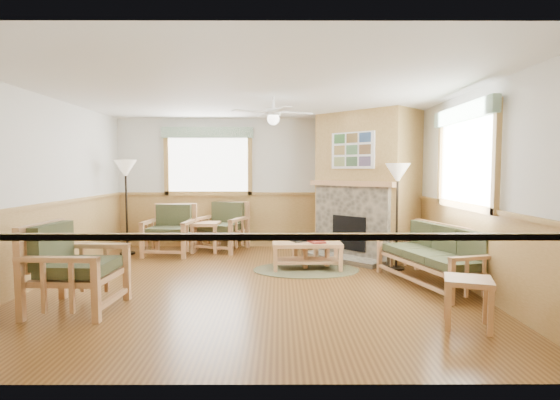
{
  "coord_description": "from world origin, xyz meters",
  "views": [
    {
      "loc": [
        0.38,
        -6.21,
        1.63
      ],
      "look_at": [
        0.4,
        0.7,
        1.15
      ],
      "focal_mm": 28.0,
      "sensor_mm": 36.0,
      "label": 1
    }
  ],
  "objects_px": {
    "armchair_left": "(77,267)",
    "floor_lamp_left": "(126,207)",
    "coffee_table": "(307,256)",
    "armchair_back_left": "(170,230)",
    "end_table_chairs": "(206,237)",
    "armchair_back_right": "(222,226)",
    "sofa": "(432,256)",
    "floor_lamp_right": "(397,216)",
    "end_table_sofa": "(468,303)",
    "footstool": "(311,253)"
  },
  "relations": [
    {
      "from": "armchair_left",
      "to": "floor_lamp_left",
      "type": "bearing_deg",
      "value": 12.77
    },
    {
      "from": "coffee_table",
      "to": "floor_lamp_left",
      "type": "height_order",
      "value": "floor_lamp_left"
    },
    {
      "from": "floor_lamp_left",
      "to": "armchair_back_left",
      "type": "bearing_deg",
      "value": -4.23
    },
    {
      "from": "armchair_left",
      "to": "end_table_chairs",
      "type": "distance_m",
      "value": 3.7
    },
    {
      "from": "coffee_table",
      "to": "floor_lamp_left",
      "type": "relative_size",
      "value": 0.61
    },
    {
      "from": "end_table_chairs",
      "to": "floor_lamp_left",
      "type": "distance_m",
      "value": 1.62
    },
    {
      "from": "armchair_back_right",
      "to": "sofa",
      "type": "bearing_deg",
      "value": -18.74
    },
    {
      "from": "sofa",
      "to": "floor_lamp_right",
      "type": "height_order",
      "value": "floor_lamp_right"
    },
    {
      "from": "armchair_back_left",
      "to": "floor_lamp_left",
      "type": "distance_m",
      "value": 0.94
    },
    {
      "from": "armchair_back_left",
      "to": "end_table_sofa",
      "type": "distance_m",
      "value": 5.61
    },
    {
      "from": "end_table_sofa",
      "to": "floor_lamp_right",
      "type": "height_order",
      "value": "floor_lamp_right"
    },
    {
      "from": "footstool",
      "to": "floor_lamp_right",
      "type": "bearing_deg",
      "value": -11.32
    },
    {
      "from": "armchair_back_right",
      "to": "floor_lamp_left",
      "type": "distance_m",
      "value": 1.87
    },
    {
      "from": "end_table_chairs",
      "to": "floor_lamp_left",
      "type": "xyz_separation_m",
      "value": [
        -1.48,
        -0.22,
        0.62
      ]
    },
    {
      "from": "end_table_sofa",
      "to": "floor_lamp_left",
      "type": "bearing_deg",
      "value": 141.09
    },
    {
      "from": "armchair_left",
      "to": "end_table_sofa",
      "type": "xyz_separation_m",
      "value": [
        4.29,
        -0.58,
        -0.25
      ]
    },
    {
      "from": "armchair_left",
      "to": "coffee_table",
      "type": "distance_m",
      "value": 3.5
    },
    {
      "from": "footstool",
      "to": "end_table_chairs",
      "type": "bearing_deg",
      "value": 148.08
    },
    {
      "from": "sofa",
      "to": "coffee_table",
      "type": "height_order",
      "value": "sofa"
    },
    {
      "from": "end_table_chairs",
      "to": "armchair_back_left",
      "type": "bearing_deg",
      "value": -156.31
    },
    {
      "from": "armchair_back_left",
      "to": "armchair_left",
      "type": "bearing_deg",
      "value": -89.53
    },
    {
      "from": "armchair_back_right",
      "to": "armchair_left",
      "type": "distance_m",
      "value": 3.95
    },
    {
      "from": "armchair_left",
      "to": "floor_lamp_left",
      "type": "distance_m",
      "value": 3.44
    },
    {
      "from": "end_table_chairs",
      "to": "end_table_sofa",
      "type": "xyz_separation_m",
      "value": [
        3.4,
        -4.17,
        -0.04
      ]
    },
    {
      "from": "end_table_chairs",
      "to": "floor_lamp_left",
      "type": "height_order",
      "value": "floor_lamp_left"
    },
    {
      "from": "armchair_back_right",
      "to": "floor_lamp_right",
      "type": "distance_m",
      "value": 3.54
    },
    {
      "from": "armchair_back_right",
      "to": "coffee_table",
      "type": "height_order",
      "value": "armchair_back_right"
    },
    {
      "from": "armchair_left",
      "to": "footstool",
      "type": "xyz_separation_m",
      "value": [
        2.88,
        2.34,
        -0.29
      ]
    },
    {
      "from": "armchair_back_right",
      "to": "coffee_table",
      "type": "xyz_separation_m",
      "value": [
        1.61,
        -1.69,
        -0.26
      ]
    },
    {
      "from": "end_table_sofa",
      "to": "footstool",
      "type": "height_order",
      "value": "end_table_sofa"
    },
    {
      "from": "armchair_back_left",
      "to": "footstool",
      "type": "relative_size",
      "value": 1.93
    },
    {
      "from": "armchair_left",
      "to": "floor_lamp_right",
      "type": "distance_m",
      "value": 4.76
    },
    {
      "from": "end_table_chairs",
      "to": "footstool",
      "type": "relative_size",
      "value": 1.2
    },
    {
      "from": "footstool",
      "to": "sofa",
      "type": "bearing_deg",
      "value": -37.45
    },
    {
      "from": "armchair_left",
      "to": "coffee_table",
      "type": "bearing_deg",
      "value": -50.58
    },
    {
      "from": "end_table_chairs",
      "to": "coffee_table",
      "type": "bearing_deg",
      "value": -38.28
    },
    {
      "from": "coffee_table",
      "to": "floor_lamp_left",
      "type": "xyz_separation_m",
      "value": [
        -3.39,
        1.28,
        0.69
      ]
    },
    {
      "from": "footstool",
      "to": "floor_lamp_right",
      "type": "xyz_separation_m",
      "value": [
        1.38,
        -0.28,
        0.66
      ]
    },
    {
      "from": "sofa",
      "to": "armchair_back_right",
      "type": "height_order",
      "value": "armchair_back_right"
    },
    {
      "from": "sofa",
      "to": "armchair_back_left",
      "type": "bearing_deg",
      "value": -133.12
    },
    {
      "from": "sofa",
      "to": "end_table_sofa",
      "type": "height_order",
      "value": "sofa"
    },
    {
      "from": "coffee_table",
      "to": "floor_lamp_left",
      "type": "bearing_deg",
      "value": 157.71
    },
    {
      "from": "armchair_back_left",
      "to": "armchair_back_right",
      "type": "distance_m",
      "value": 1.05
    },
    {
      "from": "coffee_table",
      "to": "end_table_chairs",
      "type": "bearing_deg",
      "value": 140.13
    },
    {
      "from": "armchair_back_left",
      "to": "coffee_table",
      "type": "distance_m",
      "value": 2.84
    },
    {
      "from": "sofa",
      "to": "armchair_back_right",
      "type": "xyz_separation_m",
      "value": [
        -3.32,
        2.67,
        0.07
      ]
    },
    {
      "from": "sofa",
      "to": "end_table_sofa",
      "type": "xyz_separation_m",
      "value": [
        -0.22,
        -1.68,
        -0.16
      ]
    },
    {
      "from": "sofa",
      "to": "armchair_back_left",
      "type": "xyz_separation_m",
      "value": [
        -4.26,
        2.2,
        0.06
      ]
    },
    {
      "from": "armchair_back_left",
      "to": "floor_lamp_right",
      "type": "relative_size",
      "value": 0.55
    },
    {
      "from": "armchair_back_left",
      "to": "armchair_back_right",
      "type": "height_order",
      "value": "armchair_back_right"
    }
  ]
}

